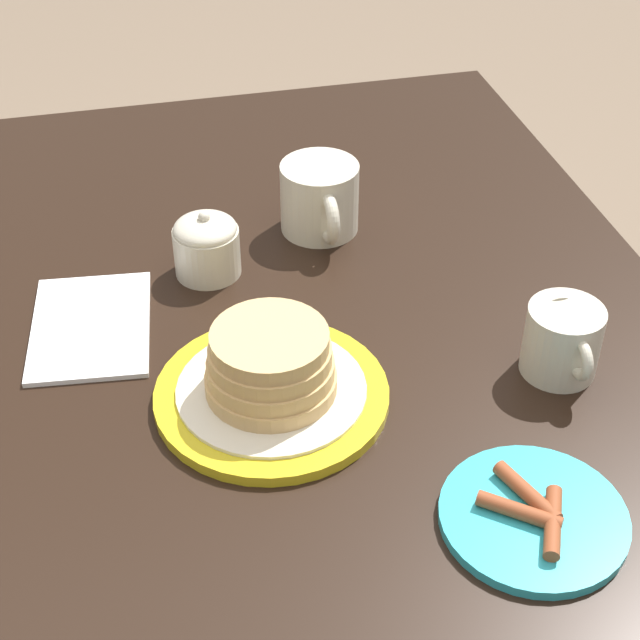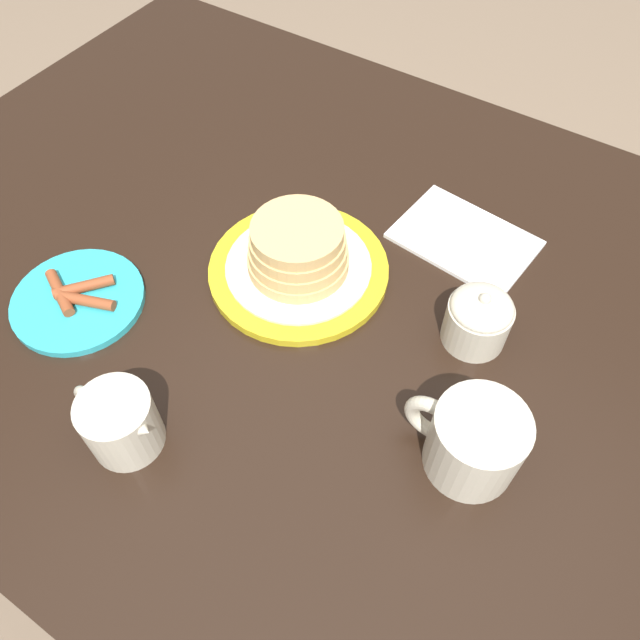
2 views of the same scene
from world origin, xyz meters
name	(u,v)px [view 1 (image 1 of 2)]	position (x,y,z in m)	size (l,w,h in m)	color
dining_table	(270,460)	(0.00, 0.00, 0.63)	(1.32, 0.95, 0.74)	black
pancake_plate	(269,377)	(0.03, 0.00, 0.77)	(0.23, 0.23, 0.08)	gold
side_plate_bacon	(533,516)	(0.23, 0.19, 0.75)	(0.16, 0.16, 0.02)	#2DADBC
coffee_mug	(320,198)	(-0.26, 0.12, 0.79)	(0.13, 0.10, 0.09)	beige
creamer_pitcher	(562,339)	(0.05, 0.29, 0.78)	(0.11, 0.08, 0.09)	beige
sugar_bowl	(206,245)	(-0.20, -0.03, 0.78)	(0.08, 0.08, 0.08)	beige
napkin	(91,326)	(-0.13, -0.17, 0.75)	(0.19, 0.14, 0.01)	white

